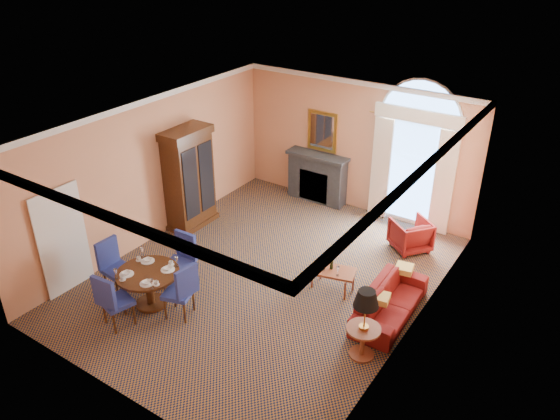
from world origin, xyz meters
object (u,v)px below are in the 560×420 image
Objects in this scene: dining_table at (149,280)px; side_table at (365,315)px; armchair at (410,235)px; coffee_table at (333,272)px; armoire at (189,180)px; sofa at (390,302)px.

side_table reaches higher than dining_table.
coffee_table is at bearing 21.01° from armchair.
armchair is at bearing 99.69° from side_table.
armoire is 2.49× the size of coffee_table.
armoire is 1.19× the size of sofa.
dining_table is at bearing -153.36° from coffee_table.
sofa is at bearing 51.39° from armchair.
coffee_table is at bearing 133.92° from side_table.
armoire reaches higher than side_table.
dining_table is 4.40m from sofa.
armchair is 2.34m from coffee_table.
coffee_table is at bearing 41.77° from dining_table.
sofa is (3.82, 2.18, -0.25)m from dining_table.
side_table is (5.32, -1.81, -0.31)m from armoire.
dining_table is at bearing 117.73° from sofa.
dining_table is (1.45, -2.76, -0.60)m from armoire.
dining_table is 1.50× the size of armchair.
dining_table is at bearing -166.19° from side_table.
dining_table reaches higher than coffee_table.
coffee_table is at bearing -6.56° from armoire.
side_table is at bearing -18.78° from armoire.
coffee_table is (-0.68, -2.24, 0.05)m from armchair.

